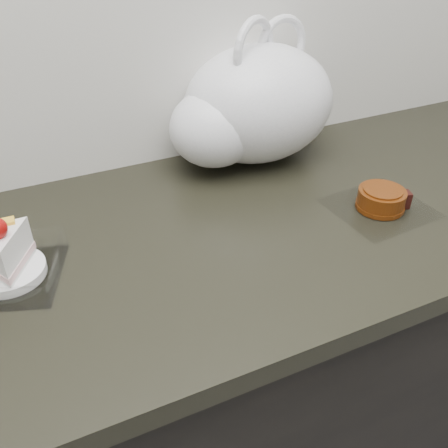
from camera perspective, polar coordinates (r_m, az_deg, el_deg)
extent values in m
cube|color=black|center=(1.25, -2.62, -18.99)|extent=(2.00, 0.60, 0.86)
cube|color=black|center=(0.93, -3.34, -2.17)|extent=(2.04, 0.64, 0.04)
cube|color=white|center=(0.89, -23.21, -5.53)|extent=(0.20, 0.20, 0.00)
cylinder|color=white|center=(0.88, -23.36, -5.02)|extent=(0.12, 0.12, 0.02)
cube|color=white|center=(1.03, 17.32, 1.77)|extent=(0.19, 0.18, 0.00)
cylinder|color=#66290C|center=(1.02, 17.52, 2.72)|extent=(0.11, 0.11, 0.04)
cylinder|color=#66290C|center=(1.03, 17.37, 2.02)|extent=(0.12, 0.12, 0.01)
cylinder|color=#66290C|center=(1.01, 17.72, 3.74)|extent=(0.09, 0.09, 0.00)
cube|color=black|center=(1.04, 19.76, 2.65)|extent=(0.03, 0.03, 0.03)
ellipsoid|color=white|center=(1.13, 4.01, 13.51)|extent=(0.42, 0.37, 0.26)
ellipsoid|color=white|center=(1.08, -0.96, 10.96)|extent=(0.25, 0.24, 0.17)
torus|color=white|center=(1.08, 3.44, 19.08)|extent=(0.13, 0.09, 0.14)
torus|color=white|center=(1.15, 6.60, 19.57)|extent=(0.13, 0.04, 0.13)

